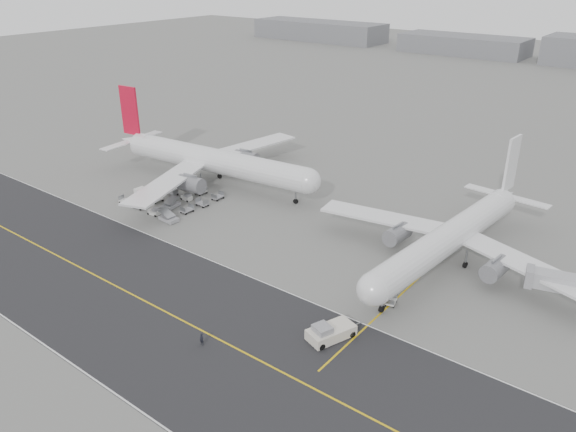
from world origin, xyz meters
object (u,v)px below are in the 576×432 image
Objects in this scene: airliner_a at (211,160)px; airliner_b at (451,236)px; pushback_tug at (330,332)px; ground_crew_a at (202,339)px.

airliner_b is (60.99, -2.34, -0.66)m from airliner_a.
airliner_a is at bearing 169.26° from pushback_tug.
airliner_a reaches higher than ground_crew_a.
ground_crew_a is (43.18, -45.79, -4.96)m from airliner_a.
airliner_a is at bearing 133.52° from ground_crew_a.
airliner_a is 31.23× the size of ground_crew_a.
airliner_b is 5.77× the size of pushback_tug.
pushback_tug is 4.81× the size of ground_crew_a.
airliner_a is at bearing -177.14° from airliner_b.
pushback_tug reaches higher than ground_crew_a.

